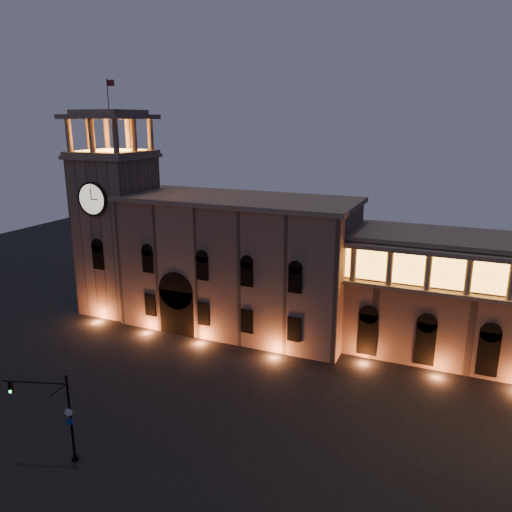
# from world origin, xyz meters

# --- Properties ---
(ground) EXTENTS (160.00, 160.00, 0.00)m
(ground) POSITION_xyz_m (0.00, 0.00, 0.00)
(ground) COLOR black
(ground) RESTS_ON ground
(government_building) EXTENTS (30.80, 12.80, 17.60)m
(government_building) POSITION_xyz_m (-2.08, 21.93, 8.77)
(government_building) COLOR #785E4E
(government_building) RESTS_ON ground
(clock_tower) EXTENTS (9.80, 9.80, 32.40)m
(clock_tower) POSITION_xyz_m (-20.50, 20.98, 12.50)
(clock_tower) COLOR #785E4E
(clock_tower) RESTS_ON ground
(traffic_light) EXTENTS (5.42, 2.00, 7.75)m
(traffic_light) POSITION_xyz_m (-3.40, -9.06, 4.07)
(traffic_light) COLOR black
(traffic_light) RESTS_ON ground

